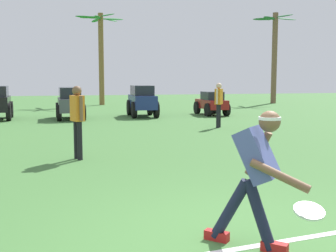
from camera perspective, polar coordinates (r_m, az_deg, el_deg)
name	(u,v)px	position (r m, az deg, el deg)	size (l,w,h in m)	color
ground_plane	(238,243)	(4.62, 9.45, -15.39)	(80.00, 80.00, 0.00)	#407236
field_line_paint	(243,248)	(4.50, 10.17, -15.95)	(19.05, 0.10, 0.01)	white
frisbee_thrower	(256,171)	(4.30, 11.80, -6.04)	(0.74, 0.97, 1.40)	#191E38
frisbee_in_flight	(309,211)	(4.04, 18.57, -10.84)	(0.31, 0.31, 0.11)	white
teammate_midfield	(219,101)	(14.78, 6.89, 3.40)	(0.37, 0.43, 1.56)	black
teammate_deep	(77,115)	(9.07, -12.17, 1.42)	(0.31, 0.49, 1.56)	black
parked_car_slot_b	(70,102)	(18.43, -13.14, 3.20)	(1.22, 2.43, 1.34)	#474C51
parked_car_slot_c	(142,100)	(19.12, -3.51, 3.53)	(1.21, 2.37, 1.40)	navy
parked_car_slot_d	(212,103)	(20.01, 5.91, 3.13)	(1.11, 2.21, 1.10)	maroon
palm_tree_far_left	(101,49)	(27.91, -9.07, 10.22)	(3.12, 3.31, 5.87)	brown
palm_tree_left_of_centre	(274,52)	(30.37, 14.23, 9.67)	(3.25, 3.22, 6.19)	brown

